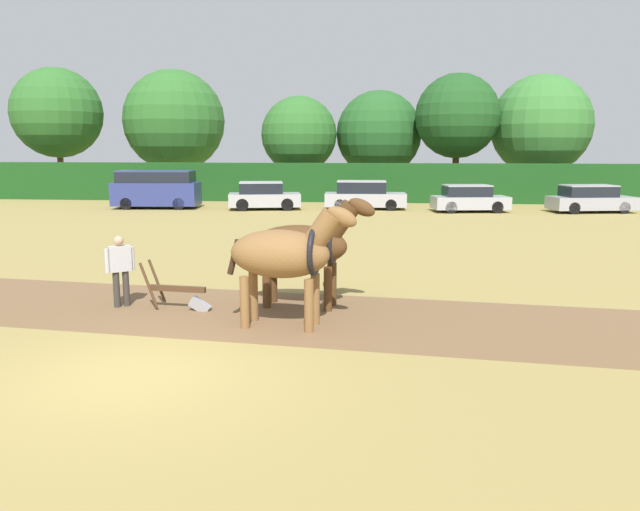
{
  "coord_description": "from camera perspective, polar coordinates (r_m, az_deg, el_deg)",
  "views": [
    {
      "loc": [
        3.8,
        -8.74,
        3.44
      ],
      "look_at": [
        2.35,
        4.62,
        1.1
      ],
      "focal_mm": 35.0,
      "sensor_mm": 36.0,
      "label": 1
    }
  ],
  "objects": [
    {
      "name": "tree_left",
      "position": [
        48.85,
        -13.2,
        11.89
      ],
      "size": [
        7.51,
        7.51,
        9.12
      ],
      "color": "#423323",
      "rests_on": "ground"
    },
    {
      "name": "ground_plane",
      "position": [
        10.13,
        -16.53,
        -10.4
      ],
      "size": [
        240.0,
        240.0,
        0.0
      ],
      "primitive_type": "plane",
      "color": "#998447"
    },
    {
      "name": "draft_horse_lead_left",
      "position": [
        11.9,
        -3.2,
        0.12
      ],
      "size": [
        2.62,
        1.18,
        2.44
      ],
      "rotation": [
        0.0,
        0.0,
        -0.1
      ],
      "color": "brown",
      "rests_on": "ground"
    },
    {
      "name": "farmer_beside_team",
      "position": [
        14.97,
        1.05,
        0.29
      ],
      "size": [
        0.29,
        0.65,
        1.64
      ],
      "rotation": [
        0.0,
        0.0,
        -0.2
      ],
      "color": "#38332D",
      "rests_on": "ground"
    },
    {
      "name": "hedgerow",
      "position": [
        39.95,
        0.74,
        6.7
      ],
      "size": [
        75.5,
        1.2,
        2.43
      ],
      "primitive_type": "cube",
      "color": "#194719",
      "rests_on": "ground"
    },
    {
      "name": "farmer_at_plow",
      "position": [
        14.17,
        -17.81,
        -0.95
      ],
      "size": [
        0.52,
        0.44,
        1.56
      ],
      "rotation": [
        0.0,
        0.0,
        -0.9
      ],
      "color": "#38332D",
      "rests_on": "ground"
    },
    {
      "name": "tree_center_right",
      "position": [
        43.51,
        12.45,
        12.34
      ],
      "size": [
        5.6,
        5.6,
        8.28
      ],
      "color": "#4C3823",
      "rests_on": "ground"
    },
    {
      "name": "plowed_furrow_strip",
      "position": [
        14.58,
        -18.76,
        -4.3
      ],
      "size": [
        28.01,
        6.78,
        0.01
      ],
      "primitive_type": "cube",
      "rotation": [
        0.0,
        0.0,
        -0.1
      ],
      "color": "brown",
      "rests_on": "ground"
    },
    {
      "name": "parked_car_center_right",
      "position": [
        36.24,
        23.5,
        4.74
      ],
      "size": [
        4.65,
        2.58,
        1.46
      ],
      "rotation": [
        0.0,
        0.0,
        0.19
      ],
      "color": "#9E9EA8",
      "rests_on": "ground"
    },
    {
      "name": "tree_center_left",
      "position": [
        44.24,
        -1.93,
        10.99
      ],
      "size": [
        5.27,
        5.27,
        6.94
      ],
      "color": "brown",
      "rests_on": "ground"
    },
    {
      "name": "tree_far_left",
      "position": [
        50.4,
        -22.91,
        11.91
      ],
      "size": [
        6.49,
        6.49,
        9.14
      ],
      "color": "brown",
      "rests_on": "ground"
    },
    {
      "name": "parked_car_center_left",
      "position": [
        35.08,
        4.05,
        5.48
      ],
      "size": [
        4.58,
        1.95,
        1.59
      ],
      "rotation": [
        0.0,
        0.0,
        0.05
      ],
      "color": "#A8A8B2",
      "rests_on": "ground"
    },
    {
      "name": "plow",
      "position": [
        13.69,
        -12.42,
        -3.56
      ],
      "size": [
        1.54,
        0.5,
        1.13
      ],
      "rotation": [
        0.0,
        0.0,
        -0.1
      ],
      "color": "#4C331E",
      "rests_on": "ground"
    },
    {
      "name": "tree_center",
      "position": [
        45.7,
        5.4,
        11.02
      ],
      "size": [
        6.11,
        6.11,
        7.44
      ],
      "color": "#4C3823",
      "rests_on": "ground"
    },
    {
      "name": "parked_car_left",
      "position": [
        34.98,
        -5.19,
        5.43
      ],
      "size": [
        4.23,
        2.58,
        1.54
      ],
      "rotation": [
        0.0,
        0.0,
        0.2
      ],
      "color": "#A8A8B2",
      "rests_on": "ground"
    },
    {
      "name": "tree_right",
      "position": [
        45.81,
        19.54,
        11.17
      ],
      "size": [
        6.78,
        6.78,
        8.31
      ],
      "color": "#4C3823",
      "rests_on": "ground"
    },
    {
      "name": "draft_horse_lead_right",
      "position": [
        13.4,
        -1.37,
        0.95
      ],
      "size": [
        2.82,
        1.14,
        2.47
      ],
      "rotation": [
        0.0,
        0.0,
        -0.1
      ],
      "color": "#513319",
      "rests_on": "ground"
    },
    {
      "name": "parked_car_center",
      "position": [
        34.48,
        13.47,
        5.06
      ],
      "size": [
        4.2,
        2.34,
        1.45
      ],
      "rotation": [
        0.0,
        0.0,
        0.16
      ],
      "color": "#A8A8B2",
      "rests_on": "ground"
    },
    {
      "name": "parked_van",
      "position": [
        36.69,
        -14.74,
        5.9
      ],
      "size": [
        4.89,
        2.3,
        2.13
      ],
      "rotation": [
        0.0,
        0.0,
        0.08
      ],
      "color": "navy",
      "rests_on": "ground"
    }
  ]
}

